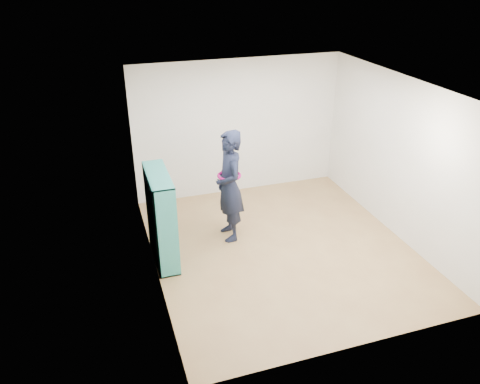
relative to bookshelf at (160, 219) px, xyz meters
name	(u,v)px	position (x,y,z in m)	size (l,w,h in m)	color
floor	(281,248)	(1.86, -0.33, -0.69)	(4.50, 4.50, 0.00)	olive
ceiling	(289,88)	(1.86, -0.33, 1.91)	(4.50, 4.50, 0.00)	white
wall_left	(150,193)	(-0.14, -0.33, 0.61)	(0.02, 4.50, 2.60)	beige
wall_right	(400,159)	(3.86, -0.33, 0.61)	(0.02, 4.50, 2.60)	beige
wall_back	(238,128)	(1.86, 1.92, 0.61)	(4.00, 0.02, 2.60)	beige
wall_front	(366,257)	(1.86, -2.58, 0.61)	(4.00, 0.02, 2.60)	beige
bookshelf	(160,219)	(0.00, 0.00, 0.00)	(0.31, 1.07, 1.43)	teal
person	(229,186)	(1.18, 0.29, 0.23)	(0.45, 0.68, 1.85)	black
smartphone	(220,178)	(1.05, 0.38, 0.36)	(0.02, 0.11, 0.13)	silver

